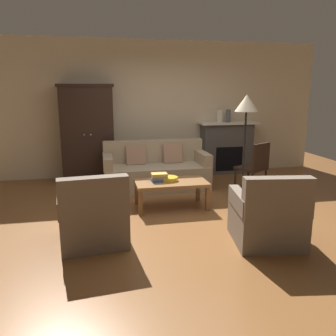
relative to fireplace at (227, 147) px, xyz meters
name	(u,v)px	position (x,y,z in m)	size (l,w,h in m)	color
ground_plane	(183,212)	(-1.55, -2.30, -0.57)	(9.60, 9.60, 0.00)	brown
back_wall	(155,109)	(-1.55, 0.25, 0.83)	(7.20, 0.10, 2.80)	beige
fireplace	(227,147)	(0.00, 0.00, 0.00)	(1.26, 0.48, 1.12)	#4C4947
armoire	(88,133)	(-2.95, -0.08, 0.39)	(1.06, 0.57, 1.91)	black
couch	(156,171)	(-1.72, -0.89, -0.25)	(1.92, 0.85, 0.86)	tan
coffee_table	(171,185)	(-1.67, -2.03, -0.20)	(1.10, 0.60, 0.42)	olive
fruit_bowl	(169,179)	(-1.70, -1.98, -0.12)	(0.28, 0.28, 0.06)	gold
book_stack	(159,177)	(-1.85, -2.00, -0.09)	(0.26, 0.19, 0.13)	#38569E
mantel_vase_cream	(220,116)	(-0.18, -0.02, 0.68)	(0.14, 0.14, 0.26)	beige
mantel_vase_slate	(228,116)	(0.00, -0.02, 0.68)	(0.10, 0.10, 0.27)	#565B66
armchair_near_left	(93,218)	(-2.84, -3.11, -0.25)	(0.85, 0.84, 0.88)	#756656
armchair_near_right	(268,218)	(-0.82, -3.52, -0.25)	(0.88, 0.87, 0.88)	#756656
side_chair_wooden	(255,164)	(-0.06, -1.55, -0.06)	(0.60, 0.60, 0.90)	black
floor_lamp	(246,110)	(-0.47, -1.99, 0.93)	(0.36, 0.36, 1.73)	black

